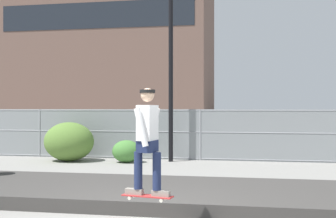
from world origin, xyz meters
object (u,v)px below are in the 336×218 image
Objects in this scene: skateboard at (147,196)px; parked_car_near at (97,131)px; skater at (147,135)px; shrub_left at (69,142)px; shrub_center at (126,151)px; street_lamp at (171,43)px.

skateboard is 0.18× the size of parked_car_near.
skater is 9.27m from shrub_left.
shrub_left is at bearing 179.43° from shrub_center.
skater is at bearing -82.59° from street_lamp.
skater is 8.41m from shrub_center.
street_lamp reaches higher than shrub_center.
street_lamp is 1.48× the size of parked_car_near.
parked_car_near reaches higher than shrub_left.
street_lamp is (-1.10, 8.48, 2.72)m from skater.
parked_car_near reaches higher than skateboard.
shrub_left is at bearing 120.60° from skateboard.
shrub_left reaches higher than shrub_center.
parked_car_near is at bearing 113.06° from skater.
shrub_left is (0.42, -4.08, -0.14)m from parked_car_near.
shrub_left is at bearing -171.63° from street_lamp.
skateboard is 8.34m from shrub_center.
skater is at bearing -59.40° from shrub_left.
skater is 0.36× the size of parked_car_near.
skater is at bearing -72.02° from shrub_center.
street_lamp is at bearing 8.37° from shrub_left.
shrub_left is 1.79× the size of shrub_center.
skateboard is at bearing -59.40° from shrub_left.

